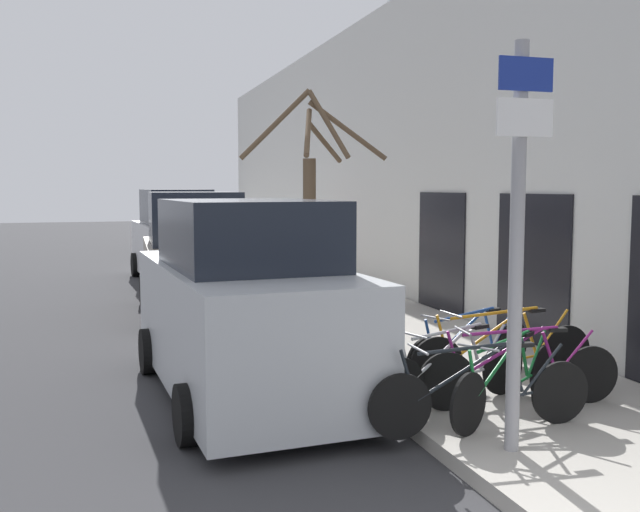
{
  "coord_description": "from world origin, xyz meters",
  "views": [
    {
      "loc": [
        -1.87,
        -2.59,
        2.47
      ],
      "look_at": [
        0.49,
        5.07,
        1.7
      ],
      "focal_mm": 40.0,
      "sensor_mm": 36.0,
      "label": 1
    }
  ],
  "objects_px": {
    "bicycle_4": "(504,355)",
    "parked_car_0": "(245,307)",
    "bicycle_1": "(509,381)",
    "bicycle_3": "(454,372)",
    "signpost": "(517,236)",
    "bicycle_5": "(471,349)",
    "pedestrian_near": "(291,243)",
    "street_tree": "(311,213)",
    "parked_car_1": "(194,260)",
    "parked_car_2": "(175,240)",
    "bicycle_0": "(483,393)",
    "bicycle_2": "(520,372)"
  },
  "relations": [
    {
      "from": "bicycle_0",
      "to": "bicycle_1",
      "type": "bearing_deg",
      "value": -54.47
    },
    {
      "from": "street_tree",
      "to": "bicycle_3",
      "type": "bearing_deg",
      "value": -86.05
    },
    {
      "from": "bicycle_2",
      "to": "pedestrian_near",
      "type": "height_order",
      "value": "pedestrian_near"
    },
    {
      "from": "parked_car_2",
      "to": "pedestrian_near",
      "type": "relative_size",
      "value": 2.84
    },
    {
      "from": "bicycle_2",
      "to": "bicycle_4",
      "type": "relative_size",
      "value": 0.91
    },
    {
      "from": "parked_car_2",
      "to": "street_tree",
      "type": "bearing_deg",
      "value": -84.09
    },
    {
      "from": "bicycle_2",
      "to": "bicycle_4",
      "type": "bearing_deg",
      "value": -8.89
    },
    {
      "from": "parked_car_2",
      "to": "bicycle_3",
      "type": "bearing_deg",
      "value": -86.17
    },
    {
      "from": "signpost",
      "to": "bicycle_0",
      "type": "xyz_separation_m",
      "value": [
        -0.0,
        0.51,
        -1.53
      ]
    },
    {
      "from": "bicycle_2",
      "to": "pedestrian_near",
      "type": "xyz_separation_m",
      "value": [
        0.36,
        10.84,
        0.57
      ]
    },
    {
      "from": "parked_car_0",
      "to": "parked_car_1",
      "type": "distance_m",
      "value": 5.71
    },
    {
      "from": "parked_car_0",
      "to": "pedestrian_near",
      "type": "distance_m",
      "value": 9.56
    },
    {
      "from": "parked_car_0",
      "to": "bicycle_5",
      "type": "bearing_deg",
      "value": -15.97
    },
    {
      "from": "signpost",
      "to": "bicycle_2",
      "type": "distance_m",
      "value": 2.02
    },
    {
      "from": "signpost",
      "to": "bicycle_5",
      "type": "relative_size",
      "value": 1.68
    },
    {
      "from": "parked_car_2",
      "to": "bicycle_4",
      "type": "bearing_deg",
      "value": -82.04
    },
    {
      "from": "bicycle_3",
      "to": "bicycle_4",
      "type": "relative_size",
      "value": 0.83
    },
    {
      "from": "bicycle_0",
      "to": "street_tree",
      "type": "xyz_separation_m",
      "value": [
        -0.18,
        5.13,
        1.54
      ]
    },
    {
      "from": "bicycle_3",
      "to": "bicycle_4",
      "type": "distance_m",
      "value": 0.92
    },
    {
      "from": "bicycle_4",
      "to": "bicycle_0",
      "type": "bearing_deg",
      "value": 137.12
    },
    {
      "from": "bicycle_1",
      "to": "bicycle_3",
      "type": "bearing_deg",
      "value": 9.38
    },
    {
      "from": "bicycle_0",
      "to": "street_tree",
      "type": "distance_m",
      "value": 5.36
    },
    {
      "from": "bicycle_1",
      "to": "bicycle_5",
      "type": "bearing_deg",
      "value": -44.08
    },
    {
      "from": "bicycle_5",
      "to": "parked_car_1",
      "type": "bearing_deg",
      "value": -0.06
    },
    {
      "from": "signpost",
      "to": "parked_car_0",
      "type": "xyz_separation_m",
      "value": [
        -1.84,
        2.82,
        -0.99
      ]
    },
    {
      "from": "bicycle_3",
      "to": "parked_car_2",
      "type": "xyz_separation_m",
      "value": [
        -1.69,
        12.28,
        0.58
      ]
    },
    {
      "from": "bicycle_1",
      "to": "bicycle_3",
      "type": "distance_m",
      "value": 0.59
    },
    {
      "from": "bicycle_1",
      "to": "bicycle_4",
      "type": "xyz_separation_m",
      "value": [
        0.45,
        0.84,
        0.04
      ]
    },
    {
      "from": "bicycle_3",
      "to": "bicycle_4",
      "type": "bearing_deg",
      "value": -82.25
    },
    {
      "from": "bicycle_2",
      "to": "parked_car_0",
      "type": "distance_m",
      "value": 3.18
    },
    {
      "from": "parked_car_0",
      "to": "pedestrian_near",
      "type": "height_order",
      "value": "parked_car_0"
    },
    {
      "from": "signpost",
      "to": "parked_car_2",
      "type": "relative_size",
      "value": 0.77
    },
    {
      "from": "bicycle_2",
      "to": "bicycle_5",
      "type": "bearing_deg",
      "value": 4.12
    },
    {
      "from": "parked_car_0",
      "to": "pedestrian_near",
      "type": "xyz_separation_m",
      "value": [
        2.96,
        9.1,
        0.02
      ]
    },
    {
      "from": "bicycle_5",
      "to": "parked_car_1",
      "type": "distance_m",
      "value": 6.81
    },
    {
      "from": "bicycle_4",
      "to": "street_tree",
      "type": "distance_m",
      "value": 4.38
    },
    {
      "from": "bicycle_5",
      "to": "bicycle_1",
      "type": "bearing_deg",
      "value": 144.14
    },
    {
      "from": "parked_car_1",
      "to": "bicycle_2",
      "type": "bearing_deg",
      "value": -69.58
    },
    {
      "from": "bicycle_0",
      "to": "street_tree",
      "type": "relative_size",
      "value": 0.59
    },
    {
      "from": "bicycle_1",
      "to": "street_tree",
      "type": "relative_size",
      "value": 0.49
    },
    {
      "from": "bicycle_4",
      "to": "parked_car_0",
      "type": "xyz_separation_m",
      "value": [
        -2.78,
        1.13,
        0.52
      ]
    },
    {
      "from": "bicycle_1",
      "to": "parked_car_0",
      "type": "distance_m",
      "value": 3.1
    },
    {
      "from": "bicycle_0",
      "to": "parked_car_0",
      "type": "height_order",
      "value": "parked_car_0"
    },
    {
      "from": "bicycle_5",
      "to": "parked_car_1",
      "type": "relative_size",
      "value": 0.5
    },
    {
      "from": "bicycle_1",
      "to": "parked_car_1",
      "type": "bearing_deg",
      "value": -14.28
    },
    {
      "from": "bicycle_5",
      "to": "pedestrian_near",
      "type": "height_order",
      "value": "pedestrian_near"
    },
    {
      "from": "parked_car_2",
      "to": "bicycle_5",
      "type": "bearing_deg",
      "value": -82.03
    },
    {
      "from": "bicycle_3",
      "to": "bicycle_5",
      "type": "xyz_separation_m",
      "value": [
        0.72,
        0.93,
        -0.0
      ]
    },
    {
      "from": "bicycle_3",
      "to": "parked_car_1",
      "type": "height_order",
      "value": "parked_car_1"
    },
    {
      "from": "signpost",
      "to": "pedestrian_near",
      "type": "distance_m",
      "value": 12.0
    }
  ]
}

